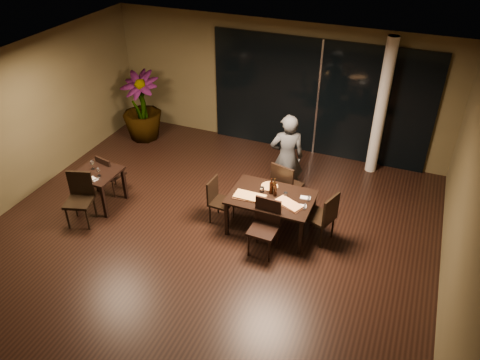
# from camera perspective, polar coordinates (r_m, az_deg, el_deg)

# --- Properties ---
(ground) EXTENTS (8.00, 8.00, 0.00)m
(ground) POSITION_cam_1_polar(r_m,az_deg,el_deg) (8.56, -4.48, -7.52)
(ground) COLOR black
(ground) RESTS_ON ground
(wall_back) EXTENTS (8.00, 0.10, 3.00)m
(wall_back) POSITION_cam_1_polar(r_m,az_deg,el_deg) (11.03, 4.58, 11.45)
(wall_back) COLOR #4E4529
(wall_back) RESTS_ON ground
(wall_left) EXTENTS (0.10, 8.00, 3.00)m
(wall_left) POSITION_cam_1_polar(r_m,az_deg,el_deg) (9.99, -26.35, 5.57)
(wall_left) COLOR #4E4529
(wall_left) RESTS_ON ground
(wall_right) EXTENTS (0.10, 8.00, 3.00)m
(wall_right) POSITION_cam_1_polar(r_m,az_deg,el_deg) (7.10, 25.91, -5.66)
(wall_right) COLOR #4E4529
(wall_right) RESTS_ON ground
(ceiling) EXTENTS (8.00, 8.00, 0.04)m
(ceiling) POSITION_cam_1_polar(r_m,az_deg,el_deg) (6.98, -5.57, 11.63)
(ceiling) COLOR silver
(ceiling) RESTS_ON wall_back
(window_panel) EXTENTS (5.00, 0.06, 2.70)m
(window_panel) POSITION_cam_1_polar(r_m,az_deg,el_deg) (10.77, 9.51, 9.69)
(window_panel) COLOR black
(window_panel) RESTS_ON ground
(column) EXTENTS (0.24, 0.24, 3.00)m
(column) POSITION_cam_1_polar(r_m,az_deg,el_deg) (10.25, 16.82, 8.37)
(column) COLOR silver
(column) RESTS_ON ground
(main_table) EXTENTS (1.50, 1.00, 0.75)m
(main_table) POSITION_cam_1_polar(r_m,az_deg,el_deg) (8.42, 3.85, -2.42)
(main_table) COLOR black
(main_table) RESTS_ON ground
(side_table) EXTENTS (0.80, 0.80, 0.75)m
(side_table) POSITION_cam_1_polar(r_m,az_deg,el_deg) (9.52, -16.94, 0.29)
(side_table) COLOR black
(side_table) RESTS_ON ground
(chair_main_far) EXTENTS (0.59, 0.59, 1.05)m
(chair_main_far) POSITION_cam_1_polar(r_m,az_deg,el_deg) (9.01, 5.51, -0.52)
(chair_main_far) COLOR black
(chair_main_far) RESTS_ON ground
(chair_main_near) EXTENTS (0.48, 0.48, 1.00)m
(chair_main_near) POSITION_cam_1_polar(r_m,az_deg,el_deg) (8.05, 3.09, -5.33)
(chair_main_near) COLOR black
(chair_main_near) RESTS_ON ground
(chair_main_left) EXTENTS (0.43, 0.43, 0.88)m
(chair_main_left) POSITION_cam_1_polar(r_m,az_deg,el_deg) (8.77, -2.73, -2.22)
(chair_main_left) COLOR black
(chair_main_left) RESTS_ON ground
(chair_main_right) EXTENTS (0.59, 0.59, 1.00)m
(chair_main_right) POSITION_cam_1_polar(r_m,az_deg,el_deg) (8.35, 10.19, -4.25)
(chair_main_right) COLOR black
(chair_main_right) RESTS_ON ground
(chair_side_far) EXTENTS (0.49, 0.49, 0.88)m
(chair_side_far) POSITION_cam_1_polar(r_m,az_deg,el_deg) (9.87, -15.66, 0.86)
(chair_side_far) COLOR black
(chair_side_far) RESTS_ON ground
(chair_side_near) EXTENTS (0.59, 0.59, 1.02)m
(chair_side_near) POSITION_cam_1_polar(r_m,az_deg,el_deg) (9.20, -18.93, -1.79)
(chair_side_near) COLOR black
(chair_side_near) RESTS_ON ground
(diner) EXTENTS (0.73, 0.63, 1.83)m
(diner) POSITION_cam_1_polar(r_m,az_deg,el_deg) (9.23, 5.72, 2.74)
(diner) COLOR #2B2D2F
(diner) RESTS_ON ground
(potted_plant) EXTENTS (0.98, 0.98, 1.69)m
(potted_plant) POSITION_cam_1_polar(r_m,az_deg,el_deg) (11.74, -11.93, 8.76)
(potted_plant) COLOR #214918
(potted_plant) RESTS_ON ground
(pizza_board_left) EXTENTS (0.59, 0.32, 0.01)m
(pizza_board_left) POSITION_cam_1_polar(r_m,az_deg,el_deg) (8.33, 1.19, -2.09)
(pizza_board_left) COLOR #4A2917
(pizza_board_left) RESTS_ON main_table
(pizza_board_right) EXTENTS (0.58, 0.44, 0.01)m
(pizza_board_right) POSITION_cam_1_polar(r_m,az_deg,el_deg) (8.19, 5.96, -2.98)
(pizza_board_right) COLOR #492717
(pizza_board_right) RESTS_ON main_table
(oblong_pizza_left) EXTENTS (0.54, 0.25, 0.02)m
(oblong_pizza_left) POSITION_cam_1_polar(r_m,az_deg,el_deg) (8.32, 1.19, -2.00)
(oblong_pizza_left) COLOR maroon
(oblong_pizza_left) RESTS_ON pizza_board_left
(oblong_pizza_right) EXTENTS (0.51, 0.39, 0.02)m
(oblong_pizza_right) POSITION_cam_1_polar(r_m,az_deg,el_deg) (8.18, 5.97, -2.89)
(oblong_pizza_right) COLOR maroon
(oblong_pizza_right) RESTS_ON pizza_board_right
(round_pizza) EXTENTS (0.30, 0.30, 0.01)m
(round_pizza) POSITION_cam_1_polar(r_m,az_deg,el_deg) (8.62, 3.62, -0.78)
(round_pizza) COLOR red
(round_pizza) RESTS_ON main_table
(bottle_a) EXTENTS (0.07, 0.07, 0.32)m
(bottle_a) POSITION_cam_1_polar(r_m,az_deg,el_deg) (8.37, 3.83, -0.73)
(bottle_a) COLOR black
(bottle_a) RESTS_ON main_table
(bottle_b) EXTENTS (0.06, 0.06, 0.29)m
(bottle_b) POSITION_cam_1_polar(r_m,az_deg,el_deg) (8.32, 4.32, -1.11)
(bottle_b) COLOR black
(bottle_b) RESTS_ON main_table
(bottle_c) EXTENTS (0.07, 0.07, 0.32)m
(bottle_c) POSITION_cam_1_polar(r_m,az_deg,el_deg) (8.36, 4.22, -0.76)
(bottle_c) COLOR black
(bottle_c) RESTS_ON main_table
(tumbler_left) EXTENTS (0.08, 0.08, 0.09)m
(tumbler_left) POSITION_cam_1_polar(r_m,az_deg,el_deg) (8.46, 2.71, -1.16)
(tumbler_left) COLOR white
(tumbler_left) RESTS_ON main_table
(tumbler_right) EXTENTS (0.07, 0.07, 0.09)m
(tumbler_right) POSITION_cam_1_polar(r_m,az_deg,el_deg) (8.36, 5.57, -1.79)
(tumbler_right) COLOR white
(tumbler_right) RESTS_ON main_table
(napkin_near) EXTENTS (0.19, 0.13, 0.01)m
(napkin_near) POSITION_cam_1_polar(r_m,az_deg,el_deg) (8.18, 7.48, -3.17)
(napkin_near) COLOR white
(napkin_near) RESTS_ON main_table
(napkin_far) EXTENTS (0.19, 0.12, 0.01)m
(napkin_far) POSITION_cam_1_polar(r_m,az_deg,el_deg) (8.39, 7.97, -2.17)
(napkin_far) COLOR white
(napkin_far) RESTS_ON main_table
(wine_glass_a) EXTENTS (0.08, 0.08, 0.18)m
(wine_glass_a) POSITION_cam_1_polar(r_m,az_deg,el_deg) (9.53, -17.56, 1.77)
(wine_glass_a) COLOR white
(wine_glass_a) RESTS_ON side_table
(wine_glass_b) EXTENTS (0.07, 0.07, 0.16)m
(wine_glass_b) POSITION_cam_1_polar(r_m,az_deg,el_deg) (9.28, -16.87, 0.94)
(wine_glass_b) COLOR white
(wine_glass_b) RESTS_ON side_table
(side_napkin) EXTENTS (0.20, 0.15, 0.01)m
(side_napkin) POSITION_cam_1_polar(r_m,az_deg,el_deg) (9.24, -17.46, 0.11)
(side_napkin) COLOR silver
(side_napkin) RESTS_ON side_table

